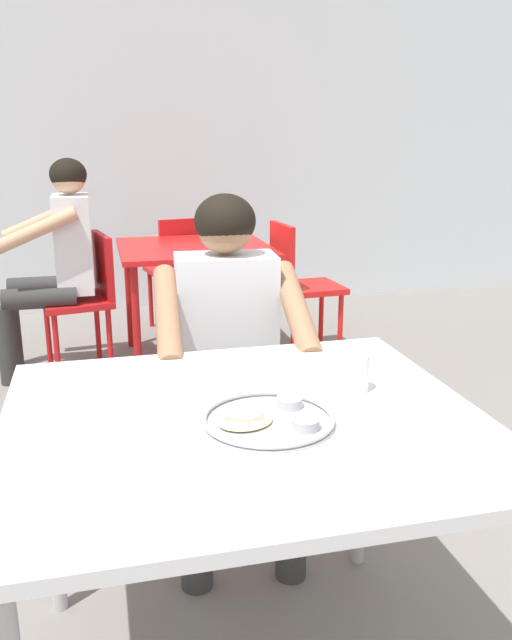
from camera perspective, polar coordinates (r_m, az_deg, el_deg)
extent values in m
cube|color=silver|center=(5.34, -11.69, 19.17)|extent=(12.00, 0.12, 3.40)
cube|color=silver|center=(1.49, -0.99, -8.92)|extent=(1.07, 0.96, 0.03)
cylinder|color=#B2B2B7|center=(2.01, -17.57, -14.82)|extent=(0.04, 0.04, 0.73)
cylinder|color=#B2B2B7|center=(2.15, 9.23, -12.16)|extent=(0.04, 0.04, 0.73)
cylinder|color=#B7BABF|center=(1.45, 1.06, -8.91)|extent=(0.29, 0.29, 0.01)
torus|color=#B7BABF|center=(1.44, 1.07, -8.51)|extent=(0.29, 0.29, 0.01)
cylinder|color=#B2B5BA|center=(1.41, 4.34, -9.05)|extent=(0.06, 0.06, 0.02)
cylinder|color=#9E4714|center=(1.41, 4.34, -8.88)|extent=(0.05, 0.05, 0.01)
cylinder|color=#B2B5BA|center=(1.51, 2.94, -7.23)|extent=(0.06, 0.06, 0.02)
cylinder|color=#B77F23|center=(1.51, 2.95, -7.07)|extent=(0.05, 0.05, 0.01)
ellipsoid|color=#E5C689|center=(1.43, -0.95, -8.79)|extent=(0.15, 0.14, 0.01)
ellipsoid|color=#DAC287|center=(1.44, -1.10, -8.28)|extent=(0.10, 0.08, 0.01)
cylinder|color=white|center=(1.63, 8.64, -4.59)|extent=(0.07, 0.07, 0.09)
cylinder|color=#593319|center=(1.62, 8.69, -3.66)|extent=(0.06, 0.06, 0.02)
cube|color=red|center=(2.41, -2.75, -7.43)|extent=(0.42, 0.44, 0.04)
cube|color=red|center=(2.51, -3.33, -0.97)|extent=(0.37, 0.06, 0.42)
cylinder|color=red|center=(2.38, 1.59, -13.53)|extent=(0.03, 0.03, 0.40)
cylinder|color=red|center=(2.35, -6.03, -14.07)|extent=(0.03, 0.03, 0.40)
cylinder|color=red|center=(2.67, 0.22, -10.09)|extent=(0.03, 0.03, 0.40)
cylinder|color=red|center=(2.64, -6.49, -10.51)|extent=(0.03, 0.03, 0.40)
cylinder|color=#363636|center=(2.13, 3.11, -16.80)|extent=(0.10, 0.10, 0.43)
cylinder|color=#363636|center=(2.18, 2.07, -8.34)|extent=(0.15, 0.41, 0.12)
cylinder|color=#363636|center=(2.10, -5.31, -17.48)|extent=(0.10, 0.10, 0.43)
cylinder|color=#363636|center=(2.15, -5.89, -8.84)|extent=(0.15, 0.41, 0.12)
cube|color=silver|center=(2.26, -2.61, -0.64)|extent=(0.35, 0.23, 0.51)
cylinder|color=#996B4C|center=(2.09, 3.54, 0.90)|extent=(0.11, 0.46, 0.25)
cylinder|color=#996B4C|center=(2.04, -7.75, 0.41)|extent=(0.11, 0.46, 0.25)
sphere|color=#996B4C|center=(2.18, -2.72, 8.29)|extent=(0.19, 0.19, 0.19)
ellipsoid|color=black|center=(2.18, -2.73, 8.66)|extent=(0.21, 0.20, 0.18)
cube|color=red|center=(3.96, -5.43, 6.29)|extent=(0.89, 0.87, 0.03)
cylinder|color=#A31414|center=(3.64, -10.42, -0.63)|extent=(0.04, 0.04, 0.70)
cylinder|color=#A31414|center=(3.76, 1.41, 0.16)|extent=(0.04, 0.04, 0.70)
cylinder|color=#A31414|center=(4.36, -11.06, 2.09)|extent=(0.04, 0.04, 0.70)
cylinder|color=#A31414|center=(4.46, -1.11, 2.70)|extent=(0.04, 0.04, 0.70)
cube|color=red|center=(3.97, -15.53, 1.58)|extent=(0.46, 0.49, 0.04)
cube|color=red|center=(3.95, -13.25, 4.71)|extent=(0.11, 0.40, 0.37)
cylinder|color=red|center=(3.84, -17.04, -2.45)|extent=(0.03, 0.03, 0.41)
cylinder|color=red|center=(4.17, -17.75, -1.09)|extent=(0.03, 0.03, 0.41)
cylinder|color=red|center=(3.89, -12.67, -1.90)|extent=(0.03, 0.03, 0.41)
cylinder|color=red|center=(4.21, -13.71, -0.60)|extent=(0.03, 0.03, 0.41)
cube|color=red|center=(4.15, 4.63, 2.84)|extent=(0.42, 0.41, 0.04)
cube|color=red|center=(4.05, 2.28, 5.64)|extent=(0.06, 0.37, 0.40)
cylinder|color=red|center=(4.41, 5.73, 0.55)|extent=(0.03, 0.03, 0.41)
cylinder|color=red|center=(4.14, 7.39, -0.51)|extent=(0.03, 0.03, 0.41)
cylinder|color=red|center=(4.29, 1.84, 0.21)|extent=(0.03, 0.03, 0.41)
cylinder|color=red|center=(4.02, 3.28, -0.90)|extent=(0.03, 0.03, 0.41)
cube|color=red|center=(4.67, -6.77, 4.34)|extent=(0.49, 0.51, 0.04)
cube|color=red|center=(4.44, -6.02, 6.45)|extent=(0.39, 0.11, 0.37)
cylinder|color=red|center=(4.84, -9.21, 1.87)|extent=(0.03, 0.03, 0.42)
cylinder|color=red|center=(4.93, -5.54, 2.28)|extent=(0.03, 0.03, 0.42)
cylinder|color=red|center=(4.51, -7.94, 0.88)|extent=(0.03, 0.03, 0.42)
cylinder|color=red|center=(4.61, -4.03, 1.34)|extent=(0.03, 0.03, 0.42)
cylinder|color=#2F2F2F|center=(3.92, -20.99, -2.13)|extent=(0.10, 0.10, 0.45)
cylinder|color=#2F2F2F|center=(3.83, -18.42, 1.83)|extent=(0.40, 0.12, 0.12)
cylinder|color=#2F2F2F|center=(4.21, -20.56, -0.90)|extent=(0.10, 0.10, 0.45)
cylinder|color=#2F2F2F|center=(4.12, -18.16, 2.81)|extent=(0.40, 0.12, 0.12)
cube|color=silver|center=(3.91, -15.70, 6.47)|extent=(0.20, 0.34, 0.55)
cylinder|color=tan|center=(3.70, -18.68, 7.44)|extent=(0.45, 0.08, 0.25)
cylinder|color=tan|center=(4.11, -18.30, 8.24)|extent=(0.45, 0.08, 0.25)
sphere|color=tan|center=(3.87, -16.12, 11.94)|extent=(0.19, 0.19, 0.19)
ellipsoid|color=black|center=(3.87, -16.14, 12.15)|extent=(0.21, 0.20, 0.18)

